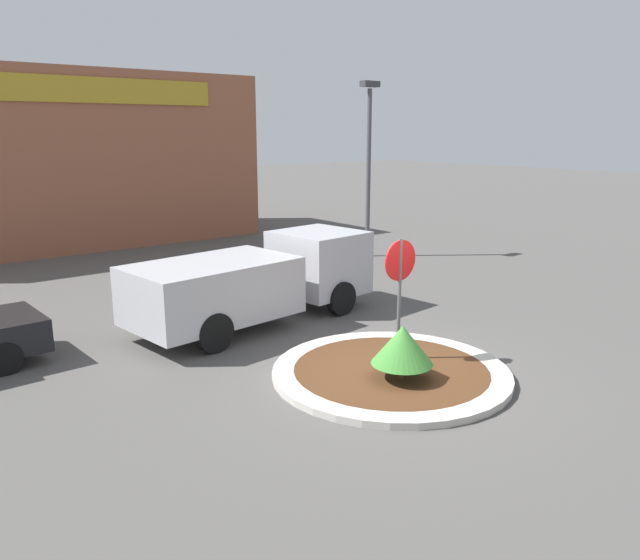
# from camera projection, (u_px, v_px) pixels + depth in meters

# --- Properties ---
(ground_plane) EXTENTS (120.00, 120.00, 0.00)m
(ground_plane) POSITION_uv_depth(u_px,v_px,m) (391.00, 375.00, 11.70)
(ground_plane) COLOR #514F4C
(traffic_island) EXTENTS (4.45, 4.45, 0.13)m
(traffic_island) POSITION_uv_depth(u_px,v_px,m) (391.00, 372.00, 11.68)
(traffic_island) COLOR #BCB7AD
(traffic_island) RESTS_ON ground_plane
(stop_sign) EXTENTS (0.79, 0.07, 2.50)m
(stop_sign) POSITION_uv_depth(u_px,v_px,m) (400.00, 278.00, 11.83)
(stop_sign) COLOR #4C4C51
(stop_sign) RESTS_ON ground_plane
(island_shrub) EXTENTS (1.11, 1.11, 0.99)m
(island_shrub) POSITION_uv_depth(u_px,v_px,m) (402.00, 345.00, 11.07)
(island_shrub) COLOR brown
(island_shrub) RESTS_ON traffic_island
(utility_truck) EXTENTS (6.32, 2.74, 1.96)m
(utility_truck) POSITION_uv_depth(u_px,v_px,m) (257.00, 279.00, 14.70)
(utility_truck) COLOR #B2B2B7
(utility_truck) RESTS_ON ground_plane
(storefront_building) EXTENTS (15.29, 6.07, 6.67)m
(storefront_building) POSITION_uv_depth(u_px,v_px,m) (52.00, 159.00, 24.54)
(storefront_building) COLOR #93563D
(storefront_building) RESTS_ON ground_plane
(light_pole) EXTENTS (0.70, 0.30, 6.11)m
(light_pole) POSITION_uv_depth(u_px,v_px,m) (369.00, 155.00, 21.88)
(light_pole) COLOR #4C4C51
(light_pole) RESTS_ON ground_plane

